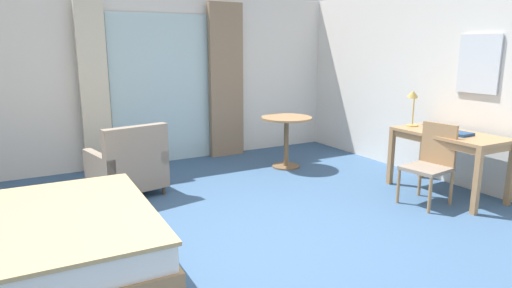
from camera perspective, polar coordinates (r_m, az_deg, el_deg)
ground at (r=4.00m, az=-0.39°, el=-13.84°), size 6.86×7.18×0.10m
wall_back at (r=6.71m, az=-14.36°, el=8.10°), size 6.46×0.12×2.50m
wall_right at (r=5.83m, az=28.25°, el=6.38°), size 0.12×6.78×2.50m
balcony_glass_door at (r=6.72m, az=-12.00°, el=6.94°), size 1.54×0.02×2.20m
curtain_panel_left at (r=6.39m, az=-20.32°, el=7.00°), size 0.37×0.10×2.39m
curtain_panel_right at (r=6.98m, az=-3.92°, el=8.15°), size 0.56×0.10×2.39m
writing_desk at (r=5.60m, az=23.81°, el=0.43°), size 0.65×1.27×0.75m
desk_chair at (r=5.25m, az=21.85°, el=-2.01°), size 0.51×0.49×0.90m
desk_lamp at (r=5.95m, az=19.75°, el=5.42°), size 0.25×0.26×0.46m
closed_book at (r=5.48m, az=24.86°, el=1.25°), size 0.23×0.28×0.03m
armchair_by_window at (r=5.39m, az=-16.29°, el=-2.92°), size 0.88×0.87×0.86m
round_cafe_table at (r=6.32m, az=3.98°, el=1.84°), size 0.73×0.73×0.74m
wall_mirror at (r=5.83m, az=26.99°, el=9.25°), size 0.02×0.53×0.68m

